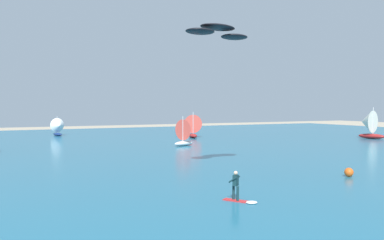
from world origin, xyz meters
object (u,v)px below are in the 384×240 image
(sailboat_mid_left, at_px, (192,126))
(sailboat_anchored_offshore, at_px, (186,132))
(sailboat_far_right, at_px, (58,127))
(marker_buoy, at_px, (349,172))
(kitesurfer, at_px, (239,190))
(kite, at_px, (218,31))
(sailboat_leading, at_px, (368,124))

(sailboat_mid_left, height_order, sailboat_anchored_offshore, sailboat_mid_left)
(sailboat_far_right, distance_m, marker_buoy, 54.34)
(kitesurfer, bearing_deg, sailboat_far_right, 92.25)
(kitesurfer, relative_size, marker_buoy, 2.90)
(kite, xyz_separation_m, sailboat_far_right, (-5.55, 47.14, -9.38))
(sailboat_leading, bearing_deg, sailboat_mid_left, 149.52)
(sailboat_anchored_offshore, bearing_deg, kitesurfer, -110.25)
(kitesurfer, xyz_separation_m, sailboat_mid_left, (17.82, 41.50, 1.40))
(kitesurfer, relative_size, sailboat_mid_left, 0.45)
(sailboat_far_right, bearing_deg, sailboat_mid_left, -34.63)
(sailboat_leading, xyz_separation_m, marker_buoy, (-31.33, -23.99, -2.03))
(kite, distance_m, sailboat_mid_left, 37.43)
(sailboat_far_right, bearing_deg, sailboat_leading, -32.37)
(marker_buoy, bearing_deg, sailboat_leading, 37.44)
(sailboat_far_right, height_order, marker_buoy, sailboat_far_right)
(kite, xyz_separation_m, marker_buoy, (8.19, -5.41, -10.68))
(sailboat_leading, xyz_separation_m, sailboat_far_right, (-45.07, 28.57, -0.73))
(sailboat_leading, height_order, marker_buoy, sailboat_leading)
(kitesurfer, height_order, kite, kite)
(sailboat_far_right, distance_m, sailboat_anchored_offshore, 28.89)
(sailboat_leading, distance_m, sailboat_anchored_offshore, 32.13)
(kitesurfer, bearing_deg, sailboat_anchored_offshore, 69.75)
(sailboat_mid_left, bearing_deg, kitesurfer, -113.24)
(kite, xyz_separation_m, sailboat_leading, (39.52, 18.58, -8.64))
(kitesurfer, xyz_separation_m, kite, (3.38, 8.16, 10.41))
(sailboat_anchored_offshore, bearing_deg, kite, -109.36)
(sailboat_mid_left, height_order, marker_buoy, sailboat_mid_left)
(kite, height_order, sailboat_anchored_offshore, kite)
(sailboat_leading, distance_m, sailboat_far_right, 53.37)
(kite, bearing_deg, sailboat_leading, 25.18)
(sailboat_far_right, height_order, sailboat_mid_left, sailboat_mid_left)
(kitesurfer, bearing_deg, sailboat_mid_left, 66.76)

